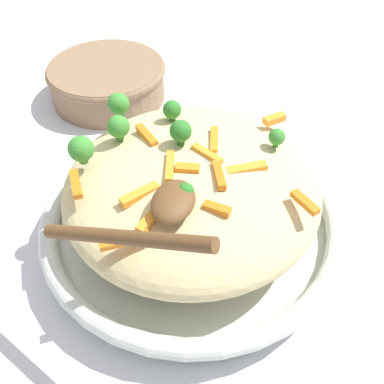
{
  "coord_description": "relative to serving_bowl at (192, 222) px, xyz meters",
  "views": [
    {
      "loc": [
        -0.35,
        -0.08,
        0.43
      ],
      "look_at": [
        0.0,
        0.0,
        0.08
      ],
      "focal_mm": 42.02,
      "sensor_mm": 36.0,
      "label": 1
    }
  ],
  "objects": [
    {
      "name": "ground_plane",
      "position": [
        0.0,
        0.0,
        -0.03
      ],
      "size": [
        2.4,
        2.4,
        0.0
      ],
      "primitive_type": "plane",
      "color": "silver"
    },
    {
      "name": "serving_bowl",
      "position": [
        0.0,
        0.0,
        0.0
      ],
      "size": [
        0.35,
        0.35,
        0.05
      ],
      "color": "silver",
      "rests_on": "ground_plane"
    },
    {
      "name": "pasta_mound",
      "position": [
        0.0,
        0.0,
        0.06
      ],
      "size": [
        0.29,
        0.28,
        0.09
      ],
      "primitive_type": "ellipsoid",
      "color": "#DBC689",
      "rests_on": "serving_bowl"
    },
    {
      "name": "carrot_piece_0",
      "position": [
        0.03,
        0.06,
        0.1
      ],
      "size": [
        0.03,
        0.03,
        0.01
      ],
      "primitive_type": "cube",
      "rotation": [
        0.0,
        0.0,
        0.78
      ],
      "color": "orange",
      "rests_on": "pasta_mound"
    },
    {
      "name": "carrot_piece_1",
      "position": [
        -0.02,
        -0.0,
        0.1
      ],
      "size": [
        0.01,
        0.03,
        0.01
      ],
      "primitive_type": "cube",
      "rotation": [
        0.0,
        0.0,
        4.84
      ],
      "color": "orange",
      "rests_on": "pasta_mound"
    },
    {
      "name": "carrot_piece_2",
      "position": [
        -0.03,
        -0.12,
        0.1
      ],
      "size": [
        0.03,
        0.03,
        0.01
      ],
      "primitive_type": "cube",
      "rotation": [
        0.0,
        0.0,
        0.8
      ],
      "color": "orange",
      "rests_on": "pasta_mound"
    },
    {
      "name": "carrot_piece_3",
      "position": [
        0.03,
        -0.02,
        0.1
      ],
      "size": [
        0.04,
        0.02,
        0.01
      ],
      "primitive_type": "cube",
      "rotation": [
        0.0,
        0.0,
        0.18
      ],
      "color": "orange",
      "rests_on": "pasta_mound"
    },
    {
      "name": "carrot_piece_4",
      "position": [
        -0.12,
        0.03,
        0.1
      ],
      "size": [
        0.03,
        0.04,
        0.01
      ],
      "primitive_type": "cube",
      "rotation": [
        0.0,
        0.0,
        2.1
      ],
      "color": "orange",
      "rests_on": "pasta_mound"
    },
    {
      "name": "carrot_piece_5",
      "position": [
        -0.06,
        0.1,
        0.1
      ],
      "size": [
        0.04,
        0.03,
        0.01
      ],
      "primitive_type": "cube",
      "rotation": [
        0.0,
        0.0,
        0.54
      ],
      "color": "orange",
      "rests_on": "pasta_mound"
    },
    {
      "name": "carrot_piece_6",
      "position": [
        -0.06,
        0.04,
        0.1
      ],
      "size": [
        0.04,
        0.03,
        0.01
      ],
      "primitive_type": "cube",
      "rotation": [
        0.0,
        0.0,
        2.45
      ],
      "color": "orange",
      "rests_on": "pasta_mound"
    },
    {
      "name": "carrot_piece_7",
      "position": [
        -0.02,
        0.02,
        0.1
      ],
      "size": [
        0.04,
        0.02,
        0.01
      ],
      "primitive_type": "cube",
      "rotation": [
        0.0,
        0.0,
        0.23
      ],
      "color": "orange",
      "rests_on": "pasta_mound"
    },
    {
      "name": "carrot_piece_8",
      "position": [
        0.01,
        -0.01,
        0.1
      ],
      "size": [
        0.03,
        0.04,
        0.01
      ],
      "primitive_type": "cube",
      "rotation": [
        0.0,
        0.0,
        1.04
      ],
      "color": "orange",
      "rests_on": "pasta_mound"
    },
    {
      "name": "carrot_piece_9",
      "position": [
        -0.09,
        0.02,
        0.1
      ],
      "size": [
        0.04,
        0.02,
        0.01
      ],
      "primitive_type": "cube",
      "rotation": [
        0.0,
        0.0,
        2.85
      ],
      "color": "orange",
      "rests_on": "pasta_mound"
    },
    {
      "name": "carrot_piece_10",
      "position": [
        0.09,
        -0.08,
        0.1
      ],
      "size": [
        0.03,
        0.03,
        0.01
      ],
      "primitive_type": "cube",
      "rotation": [
        0.0,
        0.0,
        2.3
      ],
      "color": "orange",
      "rests_on": "pasta_mound"
    },
    {
      "name": "carrot_piece_11",
      "position": [
        -0.02,
        -0.03,
        0.1
      ],
      "size": [
        0.04,
        0.02,
        0.01
      ],
      "primitive_type": "cube",
      "rotation": [
        0.0,
        0.0,
        0.37
      ],
      "color": "orange",
      "rests_on": "pasta_mound"
    },
    {
      "name": "carrot_piece_12",
      "position": [
        -0.06,
        -0.04,
        0.1
      ],
      "size": [
        0.01,
        0.03,
        0.01
      ],
      "primitive_type": "cube",
      "rotation": [
        0.0,
        0.0,
        4.53
      ],
      "color": "orange",
      "rests_on": "pasta_mound"
    },
    {
      "name": "carrot_piece_13",
      "position": [
        0.0,
        -0.06,
        0.1
      ],
      "size": [
        0.03,
        0.04,
        0.01
      ],
      "primitive_type": "cube",
      "rotation": [
        0.0,
        0.0,
        5.22
      ],
      "color": "orange",
      "rests_on": "pasta_mound"
    },
    {
      "name": "broccoli_floret_0",
      "position": [
        -0.06,
        -0.01,
        0.11
      ],
      "size": [
        0.02,
        0.02,
        0.02
      ],
      "color": "#296820",
      "rests_on": "pasta_mound"
    },
    {
      "name": "broccoli_floret_1",
      "position": [
        -0.02,
        0.11,
        0.11
      ],
      "size": [
        0.03,
        0.03,
        0.03
      ],
      "color": "#377928",
      "rests_on": "pasta_mound"
    },
    {
      "name": "broccoli_floret_2",
      "position": [
        0.07,
        0.04,
        0.11
      ],
      "size": [
        0.02,
        0.02,
        0.03
      ],
      "color": "#296820",
      "rests_on": "pasta_mound"
    },
    {
      "name": "broccoli_floret_3",
      "position": [
        0.06,
        0.1,
        0.11
      ],
      "size": [
        0.03,
        0.03,
        0.03
      ],
      "color": "#377928",
      "rests_on": "pasta_mound"
    },
    {
      "name": "broccoli_floret_4",
      "position": [
        0.02,
        0.02,
        0.12
      ],
      "size": [
        0.02,
        0.02,
        0.03
      ],
      "color": "#296820",
      "rests_on": "pasta_mound"
    },
    {
      "name": "broccoli_floret_5",
      "position": [
        0.05,
        -0.08,
        0.11
      ],
      "size": [
        0.02,
        0.02,
        0.02
      ],
      "color": "#377928",
      "rests_on": "pasta_mound"
    },
    {
      "name": "broccoli_floret_6",
      "position": [
        0.02,
        0.09,
        0.11
      ],
      "size": [
        0.02,
        0.02,
        0.03
      ],
      "color": "#377928",
      "rests_on": "pasta_mound"
    },
    {
      "name": "serving_spoon",
      "position": [
        -0.1,
        0.01,
        0.12
      ],
      "size": [
        0.12,
        0.16,
        0.08
      ],
      "color": "brown",
      "rests_on": "pasta_mound"
    },
    {
      "name": "companion_bowl",
      "position": [
        0.27,
        0.21,
        0.01
      ],
      "size": [
        0.2,
        0.2,
        0.06
      ],
      "color": "#8C6B4C",
      "rests_on": "ground_plane"
    }
  ]
}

